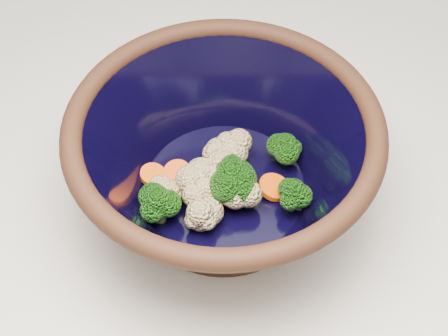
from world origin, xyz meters
TOP-DOWN VIEW (x-y plane):
  - mixing_bowl at (-0.11, -0.01)m, footprint 0.30×0.30m
  - vegetable_pile at (-0.11, -0.02)m, footprint 0.18×0.13m

SIDE VIEW (x-z plane):
  - vegetable_pile at x=-0.11m, z-range 0.92..0.98m
  - mixing_bowl at x=-0.11m, z-range 0.91..1.04m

